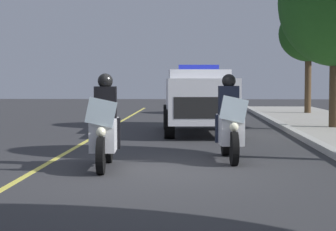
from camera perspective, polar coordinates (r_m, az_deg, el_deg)
The scene contains 7 objects.
ground_plane at distance 10.52m, azimuth -0.34°, elevation -5.37°, with size 80.00×80.00×0.00m, color #333335.
lane_stripe_center at distance 10.87m, azimuth -12.53°, elevation -5.15°, with size 48.00×0.12×0.01m, color #E0D14C.
police_motorcycle_lead_left at distance 11.00m, azimuth -5.99°, elevation -1.34°, with size 2.14×0.60×1.72m.
police_motorcycle_lead_right at distance 12.08m, azimuth 5.82°, elevation -0.92°, with size 2.14×0.60×1.72m.
police_suv at distance 18.06m, azimuth 2.91°, elevation 1.68°, with size 5.00×2.30×2.05m.
tree_far_back at distance 20.10m, azimuth 15.56°, elevation 10.23°, with size 3.63×3.63×5.99m.
tree_behind_suv at distance 28.41m, azimuth 13.12°, elevation 7.47°, with size 2.70×2.70×4.86m.
Camera 1 is at (10.39, 0.50, 1.60)m, focal length 64.67 mm.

